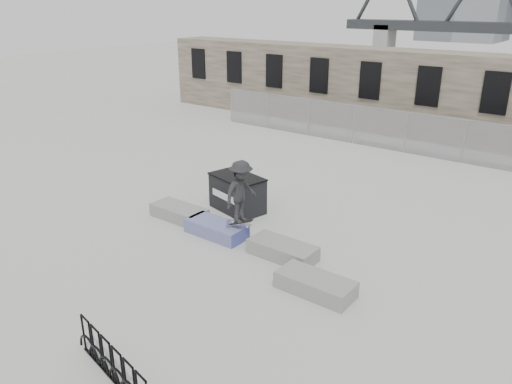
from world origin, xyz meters
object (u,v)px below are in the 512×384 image
at_px(planter_offset, 315,284).
at_px(dumpster, 237,193).
at_px(planter_far_left, 179,212).
at_px(bike_rack, 113,365).
at_px(planter_center_left, 216,228).
at_px(planter_center_right, 283,249).
at_px(skateboarder, 241,192).

bearing_deg(planter_offset, dumpster, 149.38).
distance_m(planter_far_left, bike_rack, 7.85).
relative_size(planter_center_left, bike_rack, 0.65).
height_order(planter_far_left, planter_center_left, same).
height_order(planter_center_right, planter_offset, same).
distance_m(planter_far_left, dumpster, 2.14).
bearing_deg(planter_center_right, skateboarder, 179.08).
height_order(planter_center_left, planter_center_right, same).
bearing_deg(skateboarder, planter_offset, -105.40).
relative_size(planter_far_left, dumpster, 0.92).
bearing_deg(planter_center_left, skateboarder, 7.03).
xyz_separation_m(planter_far_left, planter_offset, (6.08, -1.16, 0.00)).
xyz_separation_m(planter_offset, skateboarder, (-3.29, 1.07, 1.42)).
bearing_deg(planter_center_right, planter_offset, -31.19).
height_order(planter_center_right, dumpster, dumpster).
bearing_deg(bike_rack, planter_center_left, 114.55).
relative_size(planter_offset, bike_rack, 0.65).
distance_m(planter_offset, dumpster, 5.80).
xyz_separation_m(planter_center_right, planter_offset, (1.73, -1.05, 0.00)).
relative_size(planter_center_right, planter_offset, 1.00).
bearing_deg(skateboarder, dumpster, 44.76).
distance_m(planter_center_left, planter_offset, 4.32).
bearing_deg(bike_rack, skateboarder, 106.66).
bearing_deg(dumpster, planter_offset, -17.12).
bearing_deg(bike_rack, planter_far_left, 126.42).
xyz_separation_m(planter_center_left, planter_center_right, (2.49, 0.09, 0.00)).
xyz_separation_m(planter_far_left, planter_center_left, (1.87, -0.20, 0.00)).
relative_size(planter_far_left, skateboarder, 0.95).
xyz_separation_m(planter_center_left, skateboarder, (0.93, 0.11, 1.42)).
xyz_separation_m(planter_center_right, dumpster, (-3.25, 1.90, 0.40)).
height_order(planter_offset, dumpster, dumpster).
xyz_separation_m(planter_offset, bike_rack, (-1.42, -5.16, 0.20)).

